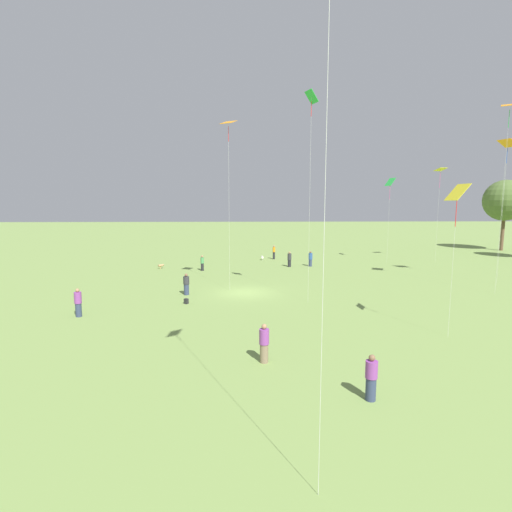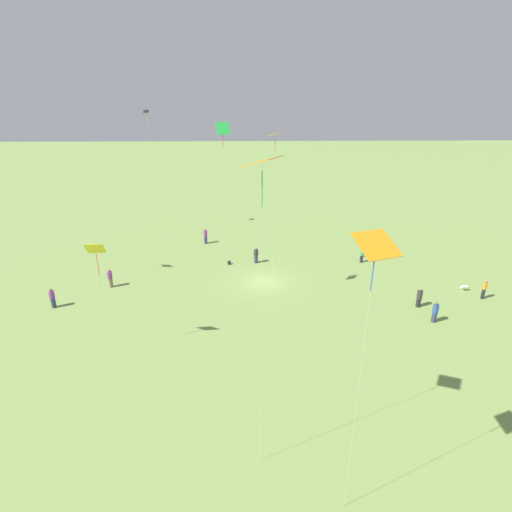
# 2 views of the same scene
# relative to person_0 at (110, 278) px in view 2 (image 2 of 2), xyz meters

# --- Properties ---
(ground_plane) EXTENTS (240.00, 240.00, 0.00)m
(ground_plane) POSITION_rel_person_0_xyz_m (-14.28, -0.75, -0.89)
(ground_plane) COLOR #7A994C
(person_0) EXTENTS (0.53, 0.53, 1.81)m
(person_0) POSITION_rel_person_0_xyz_m (0.00, 0.00, 0.00)
(person_0) COLOR #847056
(person_0) RESTS_ON ground_plane
(person_1) EXTENTS (0.53, 0.53, 1.84)m
(person_1) POSITION_rel_person_0_xyz_m (-7.76, -11.43, 0.01)
(person_1) COLOR #333D5B
(person_1) RESTS_ON ground_plane
(person_2) EXTENTS (0.45, 0.45, 1.78)m
(person_2) POSITION_rel_person_0_xyz_m (-33.36, 3.10, 0.02)
(person_2) COLOR #232328
(person_2) RESTS_ON ground_plane
(person_3) EXTENTS (0.49, 0.49, 1.75)m
(person_3) POSITION_rel_person_0_xyz_m (3.63, 3.73, -0.03)
(person_3) COLOR #333D5B
(person_3) RESTS_ON ground_plane
(person_4) EXTENTS (0.58, 0.58, 1.70)m
(person_4) POSITION_rel_person_0_xyz_m (-13.64, -5.39, -0.06)
(person_4) COLOR #333D5B
(person_4) RESTS_ON ground_plane
(person_5) EXTENTS (0.50, 0.50, 1.76)m
(person_5) POSITION_rel_person_0_xyz_m (-27.38, 6.80, -0.03)
(person_5) COLOR #333D5B
(person_5) RESTS_ON ground_plane
(person_6) EXTENTS (0.62, 0.62, 1.74)m
(person_6) POSITION_rel_person_0_xyz_m (-27.13, 4.37, -0.04)
(person_6) COLOR #232328
(person_6) RESTS_ON ground_plane
(person_7) EXTENTS (0.48, 0.48, 1.65)m
(person_7) POSITION_rel_person_0_xyz_m (-24.89, -5.24, -0.06)
(person_7) COLOR #232328
(person_7) RESTS_ON ground_plane
(kite_0) EXTENTS (1.39, 1.41, 13.69)m
(kite_0) POSITION_rel_person_0_xyz_m (-15.22, -2.02, 12.14)
(kite_0) COLOR orange
(kite_0) RESTS_ON ground_plane
(kite_2) EXTENTS (0.62, 0.57, 14.95)m
(kite_2) POSITION_rel_person_0_xyz_m (-1.19, -15.66, 12.56)
(kite_2) COLOR black
(kite_2) RESTS_ON ground_plane
(kite_4) EXTENTS (1.20, 0.87, 8.20)m
(kite_4) POSITION_rel_person_0_xyz_m (-3.20, 10.21, 6.69)
(kite_4) COLOR yellow
(kite_4) RESTS_ON ground_plane
(kite_5) EXTENTS (1.13, 0.89, 14.83)m
(kite_5) POSITION_rel_person_0_xyz_m (-11.03, 3.83, 12.93)
(kite_5) COLOR green
(kite_5) RESTS_ON ground_plane
(kite_8) EXTENTS (1.60, 1.52, 12.55)m
(kite_8) POSITION_rel_person_0_xyz_m (-16.85, 21.73, 11.08)
(kite_8) COLOR orange
(kite_8) RESTS_ON ground_plane
(kite_9) EXTENTS (1.60, 1.61, 14.71)m
(kite_9) POSITION_rel_person_0_xyz_m (-13.25, 19.27, 13.20)
(kite_9) COLOR orange
(kite_9) RESTS_ON ground_plane
(dog_0) EXTENTS (0.53, 0.63, 0.49)m
(dog_0) POSITION_rel_person_0_xyz_m (-26.44, -9.94, -0.55)
(dog_0) COLOR tan
(dog_0) RESTS_ON ground_plane
(dog_1) EXTENTS (0.67, 0.32, 0.53)m
(dog_1) POSITION_rel_person_0_xyz_m (-32.53, 1.56, -0.53)
(dog_1) COLOR silver
(dog_1) RESTS_ON ground_plane
(picnic_bag_0) EXTENTS (0.35, 0.36, 0.37)m
(picnic_bag_0) POSITION_rel_person_0_xyz_m (-10.81, -5.02, -0.70)
(picnic_bag_0) COLOR #262628
(picnic_bag_0) RESTS_ON ground_plane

